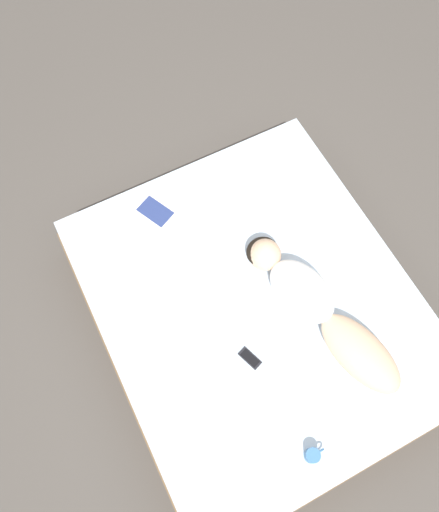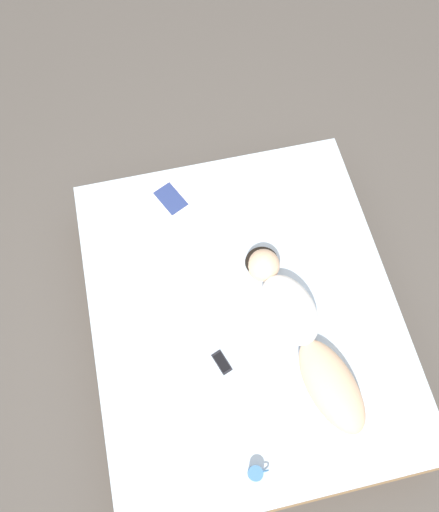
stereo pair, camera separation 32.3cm
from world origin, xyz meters
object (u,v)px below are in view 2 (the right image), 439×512
at_px(coffee_mug, 256,473).
at_px(cell_phone, 222,362).
at_px(open_magazine, 158,207).
at_px(person, 299,328).

height_order(coffee_mug, cell_phone, coffee_mug).
bearing_deg(open_magazine, cell_phone, -106.12).
height_order(person, cell_phone, person).
relative_size(coffee_mug, cell_phone, 0.75).
xyz_separation_m(person, coffee_mug, (-0.45, -0.72, -0.06)).
bearing_deg(open_magazine, coffee_mug, -108.03).
xyz_separation_m(person, cell_phone, (-0.49, -0.08, -0.10)).
bearing_deg(cell_phone, coffee_mug, -105.37).
bearing_deg(person, coffee_mug, -135.60).
height_order(open_magazine, coffee_mug, coffee_mug).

